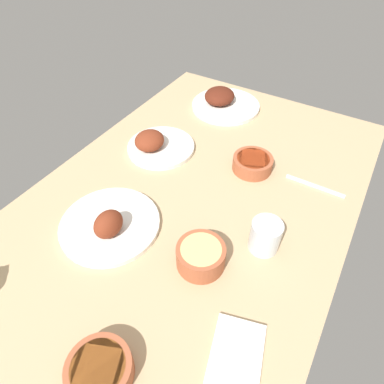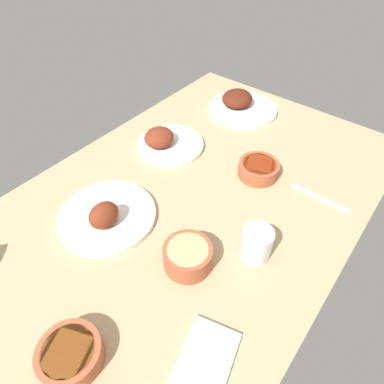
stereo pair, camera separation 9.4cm
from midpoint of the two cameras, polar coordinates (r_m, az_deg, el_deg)
dining_table at (r=101.65cm, az=-2.65°, el=-1.72°), size 140.00×90.00×4.00cm
plate_near_viewer at (r=116.98cm, az=-8.49°, el=7.99°), size 23.35×23.35×7.49cm
plate_center_main at (r=94.55cm, az=-16.78°, el=-5.50°), size 27.50×27.50×8.49cm
plate_far_side at (r=139.88cm, az=3.37°, el=15.18°), size 27.41×27.41×7.34cm
bowl_sauce at (r=108.64cm, az=7.94°, el=4.85°), size 12.87×12.87×4.65cm
bowl_pasta at (r=82.78cm, az=-1.79°, el=-11.06°), size 12.24×12.24×6.21cm
bowl_soup at (r=75.94cm, az=-19.46°, el=-27.09°), size 12.94×12.94×4.67cm
water_tumbler at (r=85.99cm, az=9.41°, el=-7.63°), size 7.92×7.92×8.93cm
folded_napkin at (r=74.87cm, az=3.26°, el=-27.92°), size 21.36×15.09×1.20cm
fork_loose at (r=108.11cm, az=18.06°, el=0.88°), size 0.91×18.38×0.80cm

